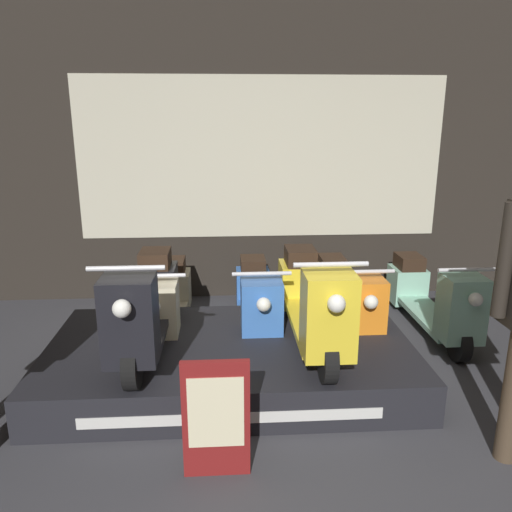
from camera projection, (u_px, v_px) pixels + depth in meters
ground_plane at (303, 495)px, 2.71m from camera, size 30.00×30.00×0.00m
shop_wall_back at (261, 154)px, 5.36m from camera, size 7.08×0.09×3.20m
display_platform at (230, 360)px, 3.88m from camera, size 2.77×1.52×0.31m
scooter_display_left at (146, 304)px, 3.72m from camera, size 0.47×1.67×0.81m
scooter_display_right at (312, 300)px, 3.79m from camera, size 0.47×1.67×0.81m
scooter_backrow_0 at (167, 304)px, 4.58m from camera, size 0.47×1.67×0.81m
scooter_backrow_1 at (257, 302)px, 4.63m from camera, size 0.47×1.67×0.81m
scooter_backrow_2 at (344, 300)px, 4.68m from camera, size 0.47×1.67×0.81m
scooter_backrow_3 at (430, 298)px, 4.73m from camera, size 0.47×1.67×0.81m
price_sign_board at (216, 419)px, 2.77m from camera, size 0.38×0.04×0.72m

